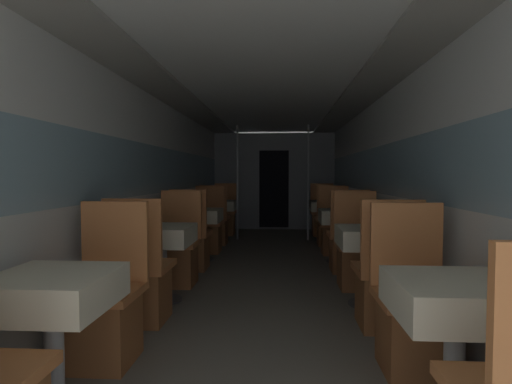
% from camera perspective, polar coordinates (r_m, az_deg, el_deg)
% --- Properties ---
extents(wall_left, '(0.05, 10.17, 2.10)m').
position_cam_1_polar(wall_left, '(5.01, -13.67, 1.01)').
color(wall_left, silver).
rests_on(wall_left, ground_plane).
extents(wall_right, '(0.05, 10.17, 2.10)m').
position_cam_1_polar(wall_right, '(4.93, 17.39, 0.94)').
color(wall_right, silver).
rests_on(wall_right, ground_plane).
extents(ceiling_panel, '(2.67, 10.17, 0.07)m').
position_cam_1_polar(ceiling_panel, '(4.88, 1.74, 13.61)').
color(ceiling_panel, silver).
rests_on(ceiling_panel, wall_left).
extents(bulkhead_far, '(2.61, 0.09, 2.10)m').
position_cam_1_polar(bulkhead_far, '(8.74, 2.59, 1.51)').
color(bulkhead_far, gray).
rests_on(bulkhead_far, ground_plane).
extents(dining_table_left_0, '(0.57, 0.57, 0.72)m').
position_cam_1_polar(dining_table_left_0, '(2.28, -27.02, -13.36)').
color(dining_table_left_0, '#4C4C51').
rests_on(dining_table_left_0, ground_plane).
extents(chair_left_far_0, '(0.45, 0.45, 1.02)m').
position_cam_1_polar(chair_left_far_0, '(2.84, -20.84, -16.04)').
color(chair_left_far_0, '#9C5B31').
rests_on(chair_left_far_0, ground_plane).
extents(dining_table_left_1, '(0.57, 0.57, 0.72)m').
position_cam_1_polar(dining_table_left_1, '(3.91, -13.30, -6.56)').
color(dining_table_left_1, '#4C4C51').
rests_on(dining_table_left_1, ground_plane).
extents(chair_left_near_1, '(0.45, 0.45, 1.02)m').
position_cam_1_polar(chair_left_near_1, '(3.44, -16.06, -12.68)').
color(chair_left_near_1, '#9C5B31').
rests_on(chair_left_near_1, ground_plane).
extents(chair_left_far_1, '(0.45, 0.45, 1.02)m').
position_cam_1_polar(chair_left_far_1, '(4.49, -11.14, -9.02)').
color(chair_left_far_1, '#9C5B31').
rests_on(chair_left_far_1, ground_plane).
extents(dining_table_left_2, '(0.57, 0.57, 0.72)m').
position_cam_1_polar(dining_table_left_2, '(5.64, -7.94, -3.71)').
color(dining_table_left_2, '#4C4C51').
rests_on(dining_table_left_2, ground_plane).
extents(chair_left_near_2, '(0.45, 0.45, 1.02)m').
position_cam_1_polar(chair_left_near_2, '(5.14, -9.20, -7.54)').
color(chair_left_near_2, '#9C5B31').
rests_on(chair_left_near_2, ground_plane).
extents(chair_left_far_2, '(0.45, 0.45, 1.02)m').
position_cam_1_polar(chair_left_far_2, '(6.23, -6.88, -5.74)').
color(chair_left_far_2, '#9C5B31').
rests_on(chair_left_far_2, ground_plane).
extents(dining_table_left_3, '(0.57, 0.57, 0.72)m').
position_cam_1_polar(dining_table_left_3, '(7.41, -5.14, -2.20)').
color(dining_table_left_3, '#4C4C51').
rests_on(dining_table_left_3, ground_plane).
extents(chair_left_near_3, '(0.45, 0.45, 1.02)m').
position_cam_1_polar(chair_left_near_3, '(6.89, -5.85, -4.94)').
color(chair_left_near_3, '#9C5B31').
rests_on(chair_left_near_3, ground_plane).
extents(chair_left_far_3, '(0.45, 0.45, 1.02)m').
position_cam_1_polar(chair_left_far_3, '(8.00, -4.51, -3.89)').
color(chair_left_far_3, '#9C5B31').
rests_on(chair_left_far_3, ground_plane).
extents(support_pole_left_3, '(0.04, 0.04, 2.10)m').
position_cam_1_polar(support_pole_left_3, '(7.35, -2.67, 1.34)').
color(support_pole_left_3, silver).
rests_on(support_pole_left_3, ground_plane).
extents(dining_table_right_0, '(0.57, 0.57, 0.72)m').
position_cam_1_polar(dining_table_right_0, '(2.14, 26.60, -14.41)').
color(dining_table_right_0, '#4C4C51').
rests_on(dining_table_right_0, ground_plane).
extents(chair_right_far_0, '(0.45, 0.45, 1.02)m').
position_cam_1_polar(chair_right_far_0, '(2.73, 21.63, -16.83)').
color(chair_right_far_0, '#9C5B31').
rests_on(chair_right_far_0, ground_plane).
extents(dining_table_right_1, '(0.57, 0.57, 0.72)m').
position_cam_1_polar(dining_table_right_1, '(3.83, 15.92, -6.78)').
color(dining_table_right_1, '#4C4C51').
rests_on(dining_table_right_1, ground_plane).
extents(chair_right_near_1, '(0.45, 0.45, 1.02)m').
position_cam_1_polar(chair_right_near_1, '(3.35, 17.97, -13.13)').
color(chair_right_near_1, '#9C5B31').
rests_on(chair_right_near_1, ground_plane).
extents(chair_right_far_1, '(0.45, 0.45, 1.02)m').
position_cam_1_polar(chair_right_far_1, '(4.42, 14.30, -9.24)').
color(chair_right_far_1, '#9C5B31').
rests_on(chair_right_far_1, ground_plane).
extents(dining_table_right_2, '(0.57, 0.57, 0.72)m').
position_cam_1_polar(dining_table_right_2, '(5.59, 11.97, -3.80)').
color(dining_table_right_2, '#4C4C51').
rests_on(dining_table_right_2, ground_plane).
extents(chair_right_near_2, '(0.45, 0.45, 1.02)m').
position_cam_1_polar(chair_right_near_2, '(5.08, 12.88, -7.70)').
color(chair_right_near_2, '#9C5B31').
rests_on(chair_right_near_2, ground_plane).
extents(chair_right_far_2, '(0.45, 0.45, 1.02)m').
position_cam_1_polar(chair_right_far_2, '(6.18, 11.19, -5.84)').
color(chair_right_far_2, '#9C5B31').
rests_on(chair_right_far_2, ground_plane).
extents(dining_table_right_3, '(0.57, 0.57, 0.72)m').
position_cam_1_polar(dining_table_right_3, '(7.37, 9.94, -2.25)').
color(dining_table_right_3, '#4C4C51').
rests_on(dining_table_right_3, ground_plane).
extents(chair_right_near_3, '(0.45, 0.45, 1.02)m').
position_cam_1_polar(chair_right_near_3, '(6.84, 10.44, -5.02)').
color(chair_right_near_3, '#9C5B31').
rests_on(chair_right_near_3, ground_plane).
extents(chair_right_far_3, '(0.45, 0.45, 1.02)m').
position_cam_1_polar(chair_right_far_3, '(7.96, 9.48, -3.95)').
color(chair_right_far_3, '#9C5B31').
rests_on(chair_right_far_3, ground_plane).
extents(support_pole_right_3, '(0.04, 0.04, 2.10)m').
position_cam_1_polar(support_pole_right_3, '(7.32, 7.46, 1.32)').
color(support_pole_right_3, silver).
rests_on(support_pole_right_3, ground_plane).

